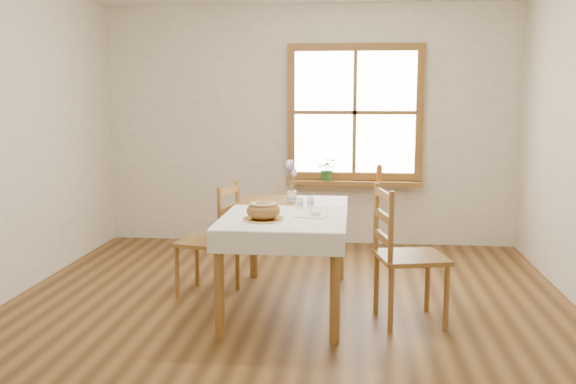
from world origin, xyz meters
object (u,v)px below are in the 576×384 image
object	(u,v)px
chair_right	(411,255)
flower_vase	(292,197)
dining_table	(288,222)
bread_plate	(263,219)
chair_left	(207,240)

from	to	relation	value
chair_right	flower_vase	world-z (taller)	chair_right
dining_table	bread_plate	bearing A→B (deg)	-106.84
bread_plate	dining_table	bearing A→B (deg)	73.16
chair_right	bread_plate	distance (m)	1.09
chair_right	flower_vase	bearing A→B (deg)	40.56
dining_table	chair_left	xyz separation A→B (m)	(-0.69, 0.19, -0.20)
chair_left	chair_right	world-z (taller)	chair_right
dining_table	flower_vase	world-z (taller)	flower_vase
chair_left	chair_right	xyz separation A→B (m)	(1.61, -0.47, 0.03)
dining_table	flower_vase	bearing A→B (deg)	91.37
dining_table	chair_right	world-z (taller)	chair_right
dining_table	bread_plate	world-z (taller)	bread_plate
chair_left	dining_table	bearing A→B (deg)	86.17
flower_vase	chair_right	bearing A→B (deg)	-36.80
flower_vase	dining_table	bearing A→B (deg)	-88.63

